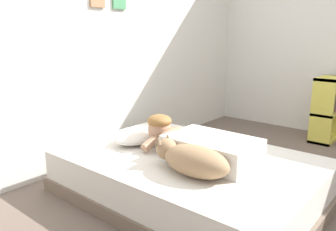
% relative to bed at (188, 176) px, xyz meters
% --- Properties ---
extents(ground_plane, '(12.91, 12.91, 0.00)m').
position_rel_bed_xyz_m(ground_plane, '(0.24, -0.50, -0.16)').
color(ground_plane, '#66564C').
extents(back_wall, '(4.46, 0.12, 2.50)m').
position_rel_bed_xyz_m(back_wall, '(0.24, 1.19, 1.09)').
color(back_wall, silver).
rests_on(back_wall, ground).
extents(side_wall_right, '(0.10, 6.28, 2.50)m').
position_rel_bed_xyz_m(side_wall_right, '(2.52, -0.18, 1.09)').
color(side_wall_right, silver).
rests_on(side_wall_right, ground).
extents(bed, '(1.33, 1.91, 0.33)m').
position_rel_bed_xyz_m(bed, '(0.00, 0.00, 0.00)').
color(bed, '#726051').
rests_on(bed, ground).
extents(pillow, '(0.52, 0.32, 0.11)m').
position_rel_bed_xyz_m(pillow, '(0.01, 0.52, 0.22)').
color(pillow, white).
rests_on(pillow, bed).
extents(person_lying, '(0.43, 0.92, 0.27)m').
position_rel_bed_xyz_m(person_lying, '(0.02, -0.05, 0.27)').
color(person_lying, silver).
rests_on(person_lying, bed).
extents(dog, '(0.26, 0.57, 0.21)m').
position_rel_bed_xyz_m(dog, '(-0.26, -0.22, 0.27)').
color(dog, '#9E7A56').
rests_on(dog, bed).
extents(coffee_cup, '(0.12, 0.09, 0.07)m').
position_rel_bed_xyz_m(coffee_cup, '(0.21, 0.36, 0.20)').
color(coffee_cup, teal).
rests_on(coffee_cup, bed).
extents(cell_phone, '(0.07, 0.14, 0.01)m').
position_rel_bed_xyz_m(cell_phone, '(0.08, -0.28, 0.17)').
color(cell_phone, black).
rests_on(cell_phone, bed).
extents(bookshelf, '(0.45, 0.24, 0.75)m').
position_rel_bed_xyz_m(bookshelf, '(2.15, -0.39, 0.23)').
color(bookshelf, '#D8CC4C').
rests_on(bookshelf, ground).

